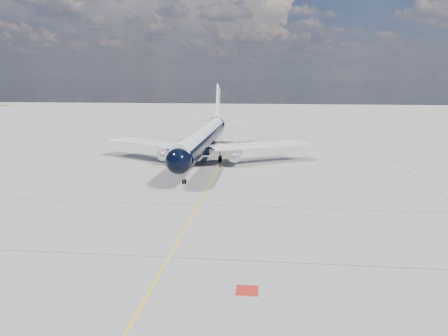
% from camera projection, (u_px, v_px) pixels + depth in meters
% --- Properties ---
extents(ground, '(320.00, 320.00, 0.00)m').
position_uv_depth(ground, '(219.00, 169.00, 70.28)').
color(ground, gray).
rests_on(ground, ground).
extents(taxiway_centerline, '(0.16, 160.00, 0.01)m').
position_uv_depth(taxiway_centerline, '(215.00, 176.00, 65.42)').
color(taxiway_centerline, yellow).
rests_on(taxiway_centerline, ground).
extents(red_marking, '(1.60, 1.60, 0.01)m').
position_uv_depth(red_marking, '(247.00, 290.00, 30.68)').
color(red_marking, maroon).
rests_on(red_marking, ground).
extents(main_airliner, '(36.94, 44.86, 12.98)m').
position_uv_depth(main_airliner, '(203.00, 138.00, 75.70)').
color(main_airliner, black).
rests_on(main_airliner, ground).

